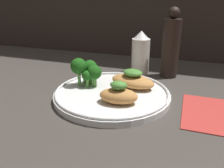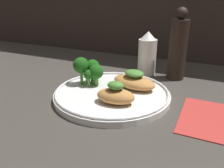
{
  "view_description": "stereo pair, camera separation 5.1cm",
  "coord_description": "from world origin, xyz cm",
  "px_view_note": "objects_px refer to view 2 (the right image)",
  "views": [
    {
      "loc": [
        15.64,
        -44.96,
        22.21
      ],
      "look_at": [
        0.0,
        0.0,
        3.4
      ],
      "focal_mm": 35.0,
      "sensor_mm": 36.0,
      "label": 1
    },
    {
      "loc": [
        20.37,
        -43.02,
        22.21
      ],
      "look_at": [
        0.0,
        0.0,
        3.4
      ],
      "focal_mm": 35.0,
      "sensor_mm": 36.0,
      "label": 2
    }
  ],
  "objects_px": {
    "plate": "(112,93)",
    "sauce_bottle": "(147,54)",
    "broccoli_bunch": "(89,69)",
    "pepper_grinder": "(178,48)"
  },
  "relations": [
    {
      "from": "plate",
      "to": "pepper_grinder",
      "type": "relative_size",
      "value": 1.37
    },
    {
      "from": "broccoli_bunch",
      "to": "pepper_grinder",
      "type": "bearing_deg",
      "value": 44.09
    },
    {
      "from": "plate",
      "to": "sauce_bottle",
      "type": "distance_m",
      "value": 0.21
    },
    {
      "from": "plate",
      "to": "sauce_bottle",
      "type": "bearing_deg",
      "value": 83.29
    },
    {
      "from": "broccoli_bunch",
      "to": "sauce_bottle",
      "type": "height_order",
      "value": "sauce_bottle"
    },
    {
      "from": "broccoli_bunch",
      "to": "pepper_grinder",
      "type": "distance_m",
      "value": 0.26
    },
    {
      "from": "plate",
      "to": "broccoli_bunch",
      "type": "bearing_deg",
      "value": 165.02
    },
    {
      "from": "plate",
      "to": "sauce_bottle",
      "type": "relative_size",
      "value": 2.08
    },
    {
      "from": "broccoli_bunch",
      "to": "sauce_bottle",
      "type": "relative_size",
      "value": 0.58
    },
    {
      "from": "broccoli_bunch",
      "to": "plate",
      "type": "bearing_deg",
      "value": -14.98
    }
  ]
}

